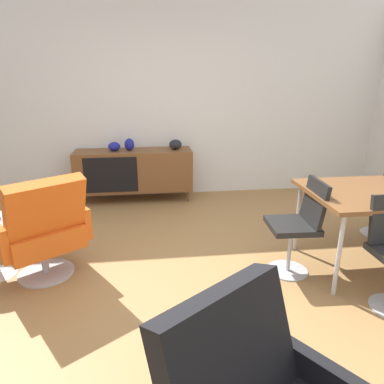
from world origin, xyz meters
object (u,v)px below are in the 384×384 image
at_px(sideboard, 134,170).
at_px(vase_cobalt, 129,144).
at_px(lounge_chair_red, 42,228).
at_px(vase_ceramic_small, 114,146).
at_px(vase_sculptural_dark, 175,144).
at_px(dining_chair_near_window, 299,223).

distance_m(sideboard, vase_cobalt, 0.37).
distance_m(vase_cobalt, lounge_chair_red, 2.08).
bearing_deg(vase_cobalt, lounge_chair_red, -108.53).
relative_size(sideboard, vase_ceramic_small, 9.84).
bearing_deg(vase_ceramic_small, lounge_chair_red, -102.93).
distance_m(vase_ceramic_small, lounge_chair_red, 2.02).
relative_size(vase_cobalt, vase_sculptural_dark, 0.94).
bearing_deg(lounge_chair_red, vase_sculptural_dark, 56.63).
bearing_deg(dining_chair_near_window, lounge_chair_red, 175.60).
height_order(sideboard, vase_sculptural_dark, vase_sculptural_dark).
xyz_separation_m(vase_cobalt, lounge_chair_red, (-0.65, -1.95, -0.34)).
bearing_deg(vase_cobalt, vase_ceramic_small, 180.00).
height_order(vase_cobalt, dining_chair_near_window, vase_cobalt).
distance_m(vase_sculptural_dark, vase_ceramic_small, 0.84).
bearing_deg(vase_sculptural_dark, sideboard, -179.82).
relative_size(sideboard, vase_sculptural_dark, 9.08).
xyz_separation_m(vase_ceramic_small, lounge_chair_red, (-0.45, -1.95, -0.31)).
distance_m(dining_chair_near_window, lounge_chair_red, 2.20).
bearing_deg(sideboard, dining_chair_near_window, -54.77).
distance_m(vase_cobalt, vase_sculptural_dark, 0.63).
bearing_deg(dining_chair_near_window, vase_sculptural_dark, 113.21).
bearing_deg(vase_sculptural_dark, vase_cobalt, 180.00).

